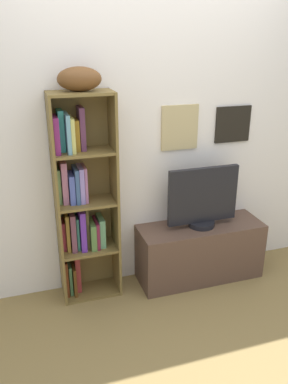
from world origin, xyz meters
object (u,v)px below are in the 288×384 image
tv_stand (200,251)px  television (203,199)px  bookshelf (81,202)px  football (79,79)px

tv_stand → television: 0.49m
bookshelf → football: 0.90m
tv_stand → television: (0.00, 0.00, 0.49)m
bookshelf → tv_stand: bookshelf is taller
bookshelf → tv_stand: size_ratio=1.53×
tv_stand → television: television is taller
football → tv_stand: size_ratio=0.28×
football → television: size_ratio=0.50×
football → television: bearing=-3.7°
bookshelf → television: 0.98m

